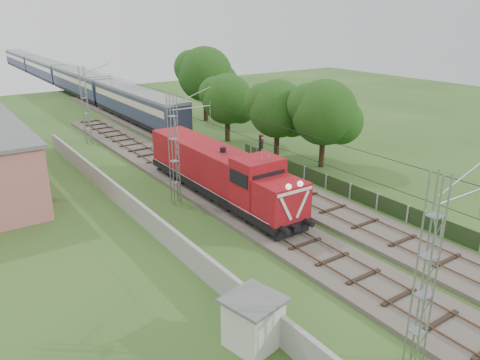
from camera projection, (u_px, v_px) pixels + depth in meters
ground at (324, 260)px, 26.09m from camera, size 140.00×140.00×0.00m
track_main at (250, 215)px, 31.46m from camera, size 4.20×70.00×0.45m
track_side at (213, 156)px, 44.20m from camera, size 4.20×80.00×0.45m
catenary at (174, 149)px, 32.46m from camera, size 3.31×70.00×8.00m
boundary_wall at (130, 204)px, 31.68m from camera, size 0.25×40.00×1.50m
fence at (377, 202)px, 32.48m from camera, size 0.12×32.00×1.20m
locomotive at (220, 171)px, 33.74m from camera, size 2.93×16.72×4.24m
coach_rake at (61, 74)px, 84.14m from camera, size 3.08×91.81×3.56m
signal_post at (261, 153)px, 34.85m from camera, size 0.48×0.39×4.54m
relay_hut at (253, 322)px, 19.07m from camera, size 2.56×2.56×2.22m
tree_a at (278, 109)px, 43.17m from camera, size 5.65×5.38×7.32m
tree_b at (325, 113)px, 40.27m from camera, size 5.98×5.70×7.76m
tree_c at (228, 100)px, 48.70m from camera, size 5.52×5.26×7.15m
tree_d at (206, 75)px, 57.77m from camera, size 7.10×6.76×9.20m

